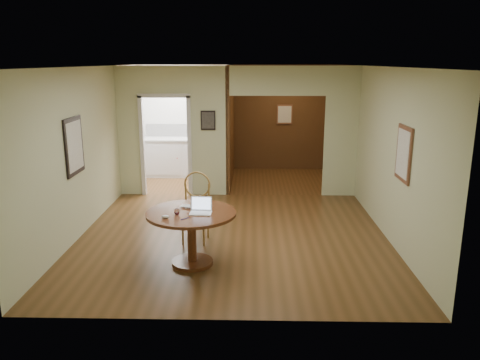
{
  "coord_description": "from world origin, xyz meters",
  "views": [
    {
      "loc": [
        0.29,
        -7.14,
        2.79
      ],
      "look_at": [
        0.12,
        -0.2,
        1.02
      ],
      "focal_mm": 35.0,
      "sensor_mm": 36.0,
      "label": 1
    }
  ],
  "objects_px": {
    "chair": "(196,203)",
    "closed_laptop": "(190,208)",
    "dining_table": "(192,226)",
    "open_laptop": "(201,208)"
  },
  "relations": [
    {
      "from": "chair",
      "to": "open_laptop",
      "type": "distance_m",
      "value": 0.99
    },
    {
      "from": "open_laptop",
      "to": "closed_laptop",
      "type": "bearing_deg",
      "value": 138.88
    },
    {
      "from": "dining_table",
      "to": "closed_laptop",
      "type": "height_order",
      "value": "closed_laptop"
    },
    {
      "from": "chair",
      "to": "closed_laptop",
      "type": "bearing_deg",
      "value": -82.75
    },
    {
      "from": "closed_laptop",
      "to": "chair",
      "type": "bearing_deg",
      "value": 103.08
    },
    {
      "from": "dining_table",
      "to": "chair",
      "type": "relative_size",
      "value": 1.13
    },
    {
      "from": "dining_table",
      "to": "chair",
      "type": "distance_m",
      "value": 0.93
    },
    {
      "from": "dining_table",
      "to": "open_laptop",
      "type": "height_order",
      "value": "open_laptop"
    },
    {
      "from": "closed_laptop",
      "to": "dining_table",
      "type": "bearing_deg",
      "value": -65.22
    },
    {
      "from": "chair",
      "to": "open_laptop",
      "type": "xyz_separation_m",
      "value": [
        0.18,
        -0.95,
        0.22
      ]
    }
  ]
}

